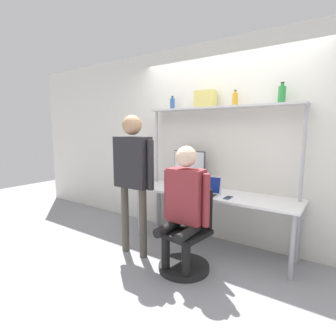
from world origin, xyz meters
name	(u,v)px	position (x,y,z in m)	size (l,w,h in m)	color
ground_plane	(199,256)	(0.00, 0.00, 0.00)	(12.00, 12.00, 0.00)	gray
wall_back	(223,143)	(0.00, 0.66, 1.35)	(8.00, 0.06, 2.70)	silver
desk	(211,198)	(0.00, 0.32, 0.66)	(2.16, 0.61, 0.73)	white
shelf_unit	(219,127)	(0.00, 0.49, 1.57)	(2.05, 0.25, 1.83)	silver
monitor	(189,167)	(-0.42, 0.47, 1.02)	(0.49, 0.20, 0.51)	#333338
laptop	(207,189)	(-0.01, 0.22, 0.80)	(0.34, 0.22, 0.23)	silver
cell_phone	(228,198)	(0.28, 0.18, 0.74)	(0.07, 0.15, 0.01)	#264C8C
office_chair	(186,245)	(0.02, -0.33, 0.27)	(0.56, 0.56, 0.90)	black
person_seated	(184,199)	(0.01, -0.37, 0.80)	(0.56, 0.47, 1.37)	black
person_standing	(133,167)	(-0.69, -0.40, 1.10)	(0.62, 0.23, 1.70)	#4C473D
bottle_blue	(172,104)	(-0.72, 0.49, 1.90)	(0.07, 0.07, 0.18)	#335999
bottle_amber	(235,99)	(0.21, 0.49, 1.91)	(0.07, 0.07, 0.19)	gold
bottle_green	(282,94)	(0.75, 0.49, 1.92)	(0.08, 0.08, 0.23)	#2D8C3F
storage_box	(205,99)	(-0.20, 0.49, 1.93)	(0.25, 0.19, 0.21)	#DBCC66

